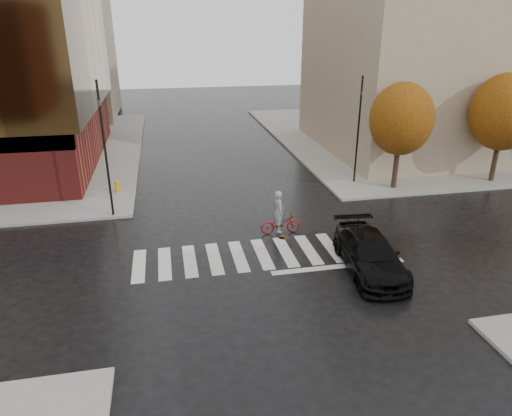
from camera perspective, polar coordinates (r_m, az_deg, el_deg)
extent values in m
plane|color=black|center=(20.51, 1.11, -6.40)|extent=(120.00, 120.00, 0.00)
cube|color=gray|center=(46.98, 21.17, 8.68)|extent=(30.00, 30.00, 0.15)
cube|color=silver|center=(20.94, 0.81, -5.75)|extent=(12.00, 3.00, 0.01)
cube|color=gray|center=(40.46, 21.02, 19.83)|extent=(16.00, 16.00, 18.00)
cube|color=gray|center=(55.89, -25.66, 20.46)|extent=(14.00, 12.00, 20.00)
cylinder|color=black|center=(29.79, 17.07, 5.06)|extent=(0.32, 0.32, 2.80)
ellipsoid|color=#8F550D|center=(29.12, 17.72, 10.55)|extent=(3.80, 3.80, 4.37)
cylinder|color=black|center=(33.65, 27.69, 5.37)|extent=(0.32, 0.32, 2.80)
ellipsoid|color=#8F550D|center=(33.04, 28.64, 10.47)|extent=(4.20, 4.20, 4.83)
imported|color=black|center=(19.91, 14.02, -5.56)|extent=(2.62, 5.45, 1.53)
imported|color=maroon|center=(22.75, 3.07, -1.96)|extent=(2.01, 0.75, 1.05)
imported|color=gray|center=(22.46, 2.86, -0.40)|extent=(0.53, 0.79, 2.12)
cylinder|color=black|center=(24.83, -18.33, 6.80)|extent=(0.12, 0.12, 7.11)
imported|color=black|center=(24.33, -19.06, 12.64)|extent=(0.18, 0.15, 0.89)
cylinder|color=black|center=(29.84, 12.65, 9.42)|extent=(0.12, 0.12, 6.72)
imported|color=black|center=(29.42, 13.06, 14.04)|extent=(0.17, 0.19, 0.84)
cylinder|color=gold|center=(29.28, -16.95, 2.53)|extent=(0.25, 0.25, 0.63)
sphere|color=gold|center=(29.18, -17.02, 3.12)|extent=(0.27, 0.27, 0.27)
cylinder|color=#483719|center=(22.54, 3.47, -3.66)|extent=(0.57, 0.57, 0.01)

